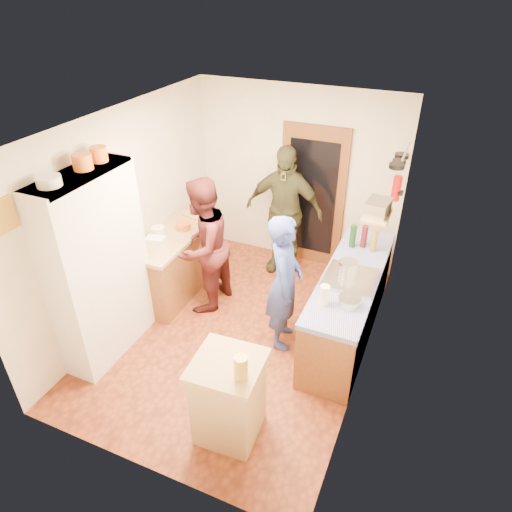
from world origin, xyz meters
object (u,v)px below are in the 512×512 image
Objects in this scene: hutch_body at (98,269)px; person_back at (285,211)px; person_hob at (287,284)px; right_counter_base at (348,306)px; island_base at (229,400)px; person_left at (207,245)px.

hutch_body reaches higher than person_back.
person_back is at bearing 5.74° from person_hob.
hutch_body is 1.00× the size of right_counter_base.
island_base is 3.01m from person_back.
island_base is 2.13m from person_left.
person_back is at bearing 100.54° from island_base.
hutch_body is 1.15× the size of person_back.
island_base is at bearing -110.52° from right_counter_base.
hutch_body reaches higher than island_base.
island_base is 1.47m from person_hob.
person_hob is at bearing 25.31° from hutch_body.
right_counter_base is 1.72m from person_back.
person_left is 0.94× the size of person_back.
person_back reaches higher than island_base.
person_back is at bearing 156.72° from person_left.
hutch_body is 2.07m from person_hob.
person_hob is at bearing 88.18° from island_base.
person_back is at bearing 61.94° from hutch_body.
person_hob is 0.88× the size of person_back.
hutch_body is 1.31× the size of person_hob.
hutch_body is 2.90m from right_counter_base.
island_base is at bearing 162.55° from person_hob.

